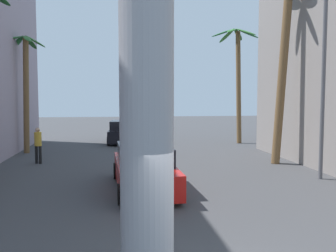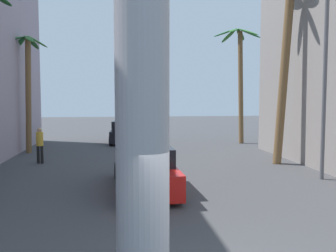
{
  "view_description": "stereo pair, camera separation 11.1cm",
  "coord_description": "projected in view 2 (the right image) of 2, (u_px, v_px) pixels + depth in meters",
  "views": [
    {
      "loc": [
        -1.6,
        -5.2,
        3.26
      ],
      "look_at": [
        0.0,
        6.25,
        2.35
      ],
      "focal_mm": 40.0,
      "sensor_mm": 36.0,
      "label": 1
    },
    {
      "loc": [
        -1.49,
        -5.22,
        3.26
      ],
      "look_at": [
        0.0,
        6.25,
        2.35
      ],
      "focal_mm": 40.0,
      "sensor_mm": 36.0,
      "label": 2
    }
  ],
  "objects": [
    {
      "name": "car_far",
      "position": [
        125.0,
        132.0,
        26.59
      ],
      "size": [
        2.23,
        4.58,
        1.56
      ],
      "color": "black",
      "rests_on": "ground"
    },
    {
      "name": "ground_plane",
      "position": [
        156.0,
        175.0,
        15.49
      ],
      "size": [
        92.27,
        92.27,
        0.0
      ],
      "primitive_type": "plane",
      "color": "#424244"
    },
    {
      "name": "car_lead",
      "position": [
        144.0,
        168.0,
        13.18
      ],
      "size": [
        2.17,
        5.22,
        1.56
      ],
      "color": "black",
      "rests_on": "ground"
    },
    {
      "name": "street_lamp",
      "position": [
        316.0,
        62.0,
        14.39
      ],
      "size": [
        2.5,
        0.28,
        7.61
      ],
      "color": "#59595E",
      "rests_on": "ground"
    },
    {
      "name": "pedestrian_far_left",
      "position": [
        40.0,
        142.0,
        18.21
      ],
      "size": [
        0.43,
        0.43,
        1.76
      ],
      "color": "black",
      "rests_on": "ground"
    },
    {
      "name": "palm_tree_far_right",
      "position": [
        240.0,
        69.0,
        26.1
      ],
      "size": [
        3.33,
        3.03,
        8.04
      ],
      "color": "brown",
      "rests_on": "ground"
    },
    {
      "name": "palm_tree_far_left",
      "position": [
        28.0,
        80.0,
        21.55
      ],
      "size": [
        2.4,
        2.37,
        6.79
      ],
      "color": "brown",
      "rests_on": "ground"
    },
    {
      "name": "palm_tree_mid_right",
      "position": [
        284.0,
        56.0,
        17.85
      ],
      "size": [
        2.63,
        2.96,
        9.01
      ],
      "color": "brown",
      "rests_on": "ground"
    }
  ]
}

